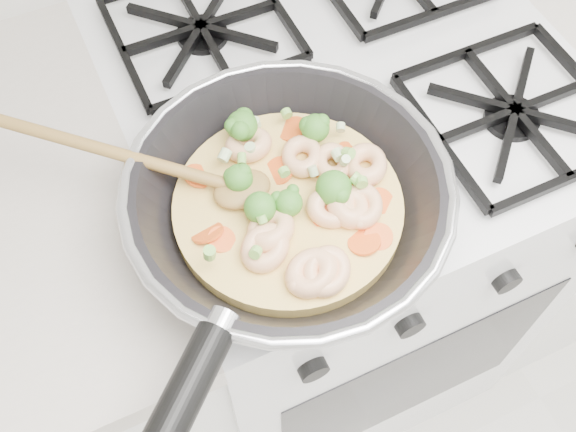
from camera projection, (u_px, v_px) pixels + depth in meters
name	position (u px, v px, depth m)	size (l,w,h in m)	color
stove	(332.00, 239.00, 1.26)	(0.60, 0.60, 0.92)	white
skillet	(287.00, 203.00, 0.71)	(0.44, 0.44, 0.10)	black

